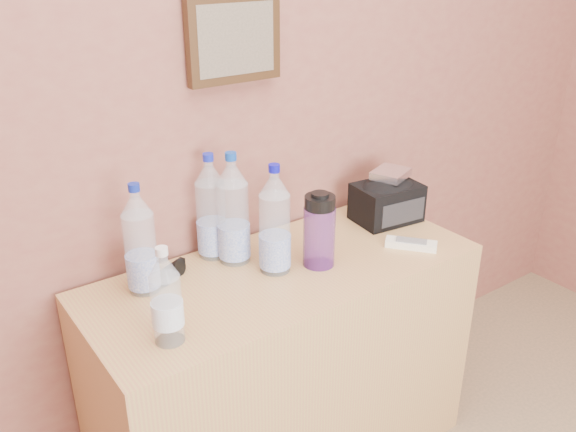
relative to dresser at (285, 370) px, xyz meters
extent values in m
plane|color=#945E4C|center=(-0.15, 0.27, 0.97)|extent=(4.00, 0.00, 4.00)
cube|color=tan|center=(0.00, 0.00, 0.00)|extent=(1.21, 0.51, 0.76)
cylinder|color=silver|center=(-0.39, 0.13, 0.52)|extent=(0.09, 0.09, 0.28)
cylinder|color=navy|center=(-0.39, 0.13, 0.69)|extent=(0.03, 0.03, 0.02)
cylinder|color=#CFE8FF|center=(-0.13, 0.20, 0.52)|extent=(0.09, 0.09, 0.29)
cylinder|color=#1320AD|center=(-0.13, 0.20, 0.70)|extent=(0.03, 0.03, 0.02)
cylinder|color=white|center=(-0.09, 0.13, 0.53)|extent=(0.09, 0.09, 0.30)
cylinder|color=#0F42AB|center=(-0.09, 0.13, 0.72)|extent=(0.03, 0.03, 0.02)
cylinder|color=white|center=(-0.03, 0.01, 0.52)|extent=(0.09, 0.09, 0.29)
cylinder|color=#0C0CAF|center=(-0.03, 0.01, 0.70)|extent=(0.03, 0.03, 0.02)
cylinder|color=white|center=(-0.44, -0.13, 0.49)|extent=(0.07, 0.07, 0.22)
cylinder|color=silver|center=(-0.44, -0.13, 0.63)|extent=(0.03, 0.03, 0.02)
cylinder|color=#5F2882|center=(0.10, -0.04, 0.47)|extent=(0.10, 0.10, 0.19)
cylinder|color=black|center=(0.10, -0.04, 0.59)|extent=(0.09, 0.09, 0.05)
cube|color=beige|center=(0.41, -0.12, 0.39)|extent=(0.14, 0.16, 0.02)
cube|color=silver|center=(0.52, 0.09, 0.54)|extent=(0.16, 0.14, 0.03)
camera|label=1|loc=(-0.93, -1.31, 1.28)|focal=38.00mm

